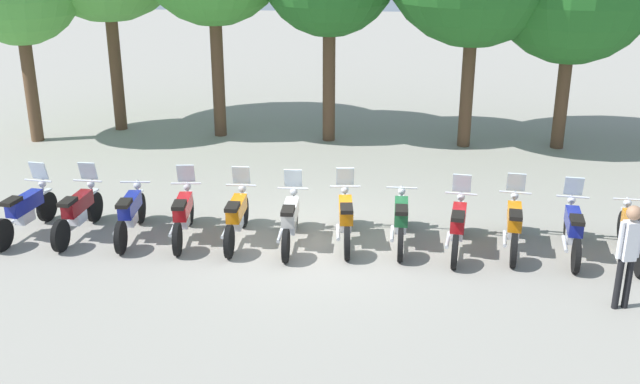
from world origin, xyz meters
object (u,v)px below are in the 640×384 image
at_px(person_0, 628,248).
at_px(motorcycle_2, 130,213).
at_px(motorcycle_7, 401,220).
at_px(motorcycle_11, 632,233).
at_px(motorcycle_0, 25,210).
at_px(motorcycle_9, 514,224).
at_px(motorcycle_8, 458,225).
at_px(motorcycle_10, 573,229).
at_px(motorcycle_6, 346,217).
at_px(motorcycle_1, 78,211).
at_px(motorcycle_4, 237,216).
at_px(motorcycle_3, 183,214).
at_px(motorcycle_5, 290,219).

bearing_deg(person_0, motorcycle_2, 63.83).
xyz_separation_m(motorcycle_7, motorcycle_11, (4.35, -0.33, 0.00)).
xyz_separation_m(motorcycle_0, motorcycle_7, (7.60, 0.11, -0.01)).
xyz_separation_m(motorcycle_9, person_0, (1.40, -2.27, 0.56)).
bearing_deg(motorcycle_8, motorcycle_7, 86.74).
relative_size(motorcycle_7, person_0, 1.21).
bearing_deg(motorcycle_2, motorcycle_9, -93.92).
relative_size(motorcycle_10, motorcycle_11, 1.00).
xyz_separation_m(motorcycle_6, motorcycle_11, (5.44, -0.34, -0.01)).
bearing_deg(person_0, motorcycle_6, 51.25).
bearing_deg(motorcycle_1, motorcycle_7, -85.64).
bearing_deg(motorcycle_4, motorcycle_0, 90.76).
bearing_deg(motorcycle_8, motorcycle_11, -82.92).
relative_size(motorcycle_3, motorcycle_11, 1.00).
height_order(motorcycle_0, motorcycle_10, same).
xyz_separation_m(motorcycle_0, motorcycle_2, (2.16, 0.05, -0.01)).
bearing_deg(motorcycle_4, person_0, -108.09).
distance_m(motorcycle_0, motorcycle_6, 6.51).
bearing_deg(motorcycle_5, motorcycle_1, 87.98).
relative_size(motorcycle_9, person_0, 1.20).
relative_size(motorcycle_10, person_0, 1.20).
distance_m(motorcycle_2, motorcycle_3, 1.08).
bearing_deg(motorcycle_11, motorcycle_10, 91.35).
relative_size(motorcycle_1, motorcycle_10, 1.00).
bearing_deg(motorcycle_0, motorcycle_3, -80.17).
height_order(motorcycle_10, person_0, person_0).
xyz_separation_m(motorcycle_1, motorcycle_11, (10.86, -0.28, -0.01)).
relative_size(motorcycle_1, person_0, 1.21).
bearing_deg(motorcycle_0, motorcycle_4, -80.71).
relative_size(motorcycle_5, motorcycle_6, 1.00).
height_order(motorcycle_7, person_0, person_0).
height_order(motorcycle_4, motorcycle_8, same).
bearing_deg(motorcycle_2, motorcycle_3, -93.39).
height_order(motorcycle_0, motorcycle_4, same).
bearing_deg(motorcycle_3, motorcycle_1, 84.58).
height_order(motorcycle_6, person_0, person_0).
distance_m(motorcycle_5, motorcycle_7, 2.18).
bearing_deg(motorcycle_5, person_0, -110.98).
distance_m(motorcycle_0, motorcycle_7, 7.60).
bearing_deg(motorcycle_7, motorcycle_0, 92.55).
xyz_separation_m(motorcycle_2, motorcycle_3, (1.08, 0.01, 0.01)).
distance_m(motorcycle_3, person_0, 8.27).
distance_m(motorcycle_6, person_0, 5.26).
distance_m(motorcycle_3, motorcycle_4, 1.09).
height_order(motorcycle_2, motorcycle_5, motorcycle_5).
bearing_deg(motorcycle_3, motorcycle_6, -94.34).
bearing_deg(motorcycle_10, motorcycle_0, 97.27).
bearing_deg(motorcycle_6, motorcycle_9, -96.05).
bearing_deg(motorcycle_8, motorcycle_1, 97.53).
distance_m(motorcycle_5, motorcycle_11, 6.52).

